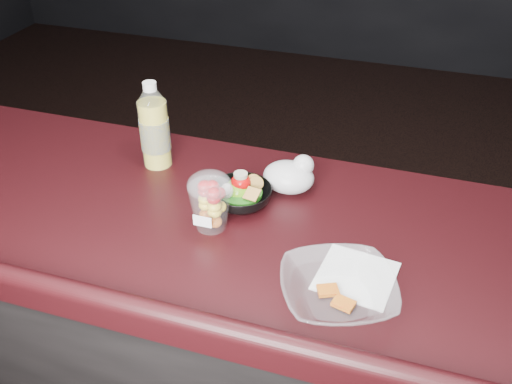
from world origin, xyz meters
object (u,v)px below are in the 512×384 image
at_px(takeout_bowl, 338,291).
at_px(fruit_cup, 210,200).
at_px(green_apple, 238,191).
at_px(lemonade_bottle, 155,131).
at_px(snack_bowl, 240,195).

bearing_deg(takeout_bowl, fruit_cup, 155.52).
distance_m(fruit_cup, green_apple, 0.13).
height_order(fruit_cup, takeout_bowl, fruit_cup).
height_order(green_apple, takeout_bowl, green_apple).
relative_size(lemonade_bottle, snack_bowl, 1.26).
relative_size(fruit_cup, green_apple, 2.01).
distance_m(green_apple, takeout_bowl, 0.41).
distance_m(fruit_cup, snack_bowl, 0.12).
relative_size(snack_bowl, takeout_bowl, 0.64).
xyz_separation_m(lemonade_bottle, takeout_bowl, (0.59, -0.38, -0.08)).
bearing_deg(fruit_cup, green_apple, 76.00).
bearing_deg(fruit_cup, lemonade_bottle, 138.35).
relative_size(fruit_cup, snack_bowl, 0.76).
bearing_deg(fruit_cup, snack_bowl, 70.54).
bearing_deg(lemonade_bottle, snack_bowl, -21.73).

